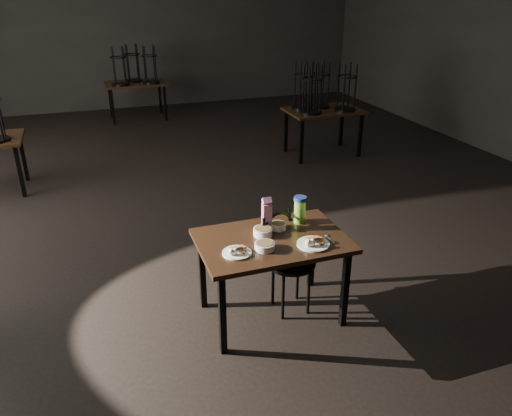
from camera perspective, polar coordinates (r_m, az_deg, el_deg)
name	(u,v)px	position (r m, az deg, el deg)	size (l,w,h in m)	color
room	(198,13)	(5.80, -6.61, 21.28)	(12.00, 12.04, 3.22)	black
main_table	(272,247)	(4.07, 1.86, -4.50)	(1.20, 0.80, 0.75)	black
plate_left	(237,251)	(3.81, -2.22, -4.98)	(0.23, 0.23, 0.07)	white
plate_right	(313,243)	(3.95, 6.56, -3.94)	(0.26, 0.26, 0.08)	white
bowl_near	(263,231)	(4.07, 0.79, -2.70)	(0.16, 0.16, 0.06)	white
bowl_far	(278,226)	(4.18, 2.56, -2.04)	(0.13, 0.13, 0.05)	white
bowl_big	(265,246)	(3.87, 1.00, -4.35)	(0.16, 0.16, 0.05)	white
juice_carton	(267,215)	(4.13, 1.24, -0.77)	(0.08, 0.08, 0.29)	#921A6C
water_bottle	(300,209)	(4.26, 5.03, -0.16)	(0.14, 0.14, 0.24)	#85D83F
spoon	(327,236)	(4.11, 8.16, -3.18)	(0.04, 0.17, 0.01)	silver
bentwood_chair	(285,254)	(4.28, 3.39, -5.27)	(0.47, 0.47, 0.88)	black
bg_table_right	(322,107)	(8.24, 7.57, 11.43)	(1.20, 0.80, 1.48)	black
bg_table_far	(135,81)	(10.73, -13.61, 13.90)	(1.20, 0.80, 1.48)	black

